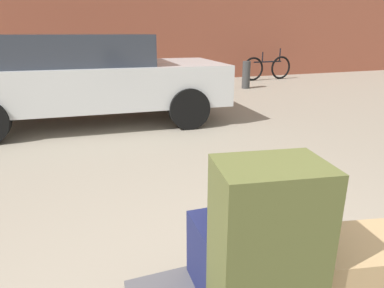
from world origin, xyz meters
The scene contains 8 objects.
duffel_bag_navy_rear_left centered at (-0.06, 0.16, 0.50)m, with size 0.56×0.35×0.33m, color #191E47.
suitcase_olive_rear_right centered at (-0.20, -0.11, 0.70)m, with size 0.37×0.26×0.71m, color #4C5128.
duffel_bag_tan_front_left centered at (0.27, -0.16, 0.51)m, with size 0.66×0.29×0.35m, color #9E7F56.
duffel_bag_charcoal_topmost_pile centered at (-0.06, 0.16, 0.77)m, with size 0.35×0.30×0.22m, color #2D2D33.
parked_car centered at (-0.48, 4.88, 0.76)m, with size 4.41×2.15×1.42m.
bicycle_leaning centered at (5.20, 8.49, 0.37)m, with size 1.76×0.15×0.96m.
bollard_kerb_near centered at (2.37, 7.19, 0.36)m, with size 0.21×0.21×0.72m, color #383838.
bollard_kerb_mid centered at (3.74, 7.19, 0.36)m, with size 0.21×0.21×0.72m, color #383838.
Camera 1 is at (-0.80, -0.98, 1.46)m, focal length 31.90 mm.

